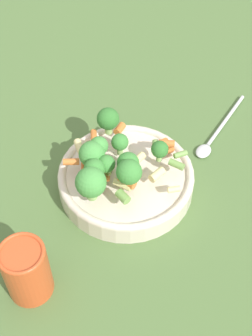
% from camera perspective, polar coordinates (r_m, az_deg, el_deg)
% --- Properties ---
extents(ground_plane, '(3.00, 3.00, 0.00)m').
position_cam_1_polar(ground_plane, '(0.81, 0.00, -2.29)').
color(ground_plane, '#4C6B38').
extents(bowl, '(0.23, 0.23, 0.04)m').
position_cam_1_polar(bowl, '(0.79, 0.00, -1.29)').
color(bowl, beige).
rests_on(bowl, ground_plane).
extents(pasta_salad, '(0.20, 0.18, 0.07)m').
position_cam_1_polar(pasta_salad, '(0.74, -1.91, 0.97)').
color(pasta_salad, '#8CB766').
rests_on(pasta_salad, bowl).
extents(cup, '(0.07, 0.07, 0.10)m').
position_cam_1_polar(cup, '(0.68, -12.05, -12.09)').
color(cup, '#CC4C23').
rests_on(cup, ground_plane).
extents(spoon, '(0.16, 0.15, 0.01)m').
position_cam_1_polar(spoon, '(0.90, 10.69, 3.81)').
color(spoon, silver).
rests_on(spoon, ground_plane).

